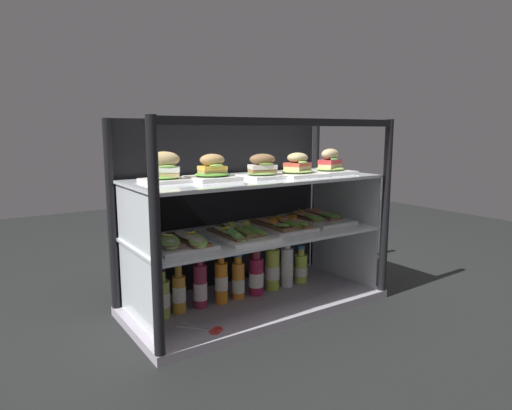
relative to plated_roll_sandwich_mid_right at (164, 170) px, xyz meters
name	(u,v)px	position (x,y,z in m)	size (l,w,h in m)	color
ground_plane	(256,308)	(0.41, -0.06, -0.66)	(6.00, 6.00, 0.02)	black
case_base_deck	(256,302)	(0.41, -0.06, -0.63)	(1.18, 0.54, 0.04)	#A29AA6
case_frame	(241,202)	(0.41, 0.07, -0.18)	(1.18, 0.54, 0.86)	black
riser_lower_tier	(256,267)	(0.41, -0.06, -0.46)	(1.11, 0.47, 0.30)	silver
shelf_lower_glass	(256,233)	(0.41, -0.06, -0.30)	(1.12, 0.49, 0.01)	silver
riser_upper_tier	(256,206)	(0.41, -0.06, -0.18)	(1.11, 0.47, 0.24)	silver
shelf_upper_glass	(256,179)	(0.41, -0.06, -0.06)	(1.12, 0.49, 0.01)	silver
plated_roll_sandwich_mid_right	(164,170)	(0.00, 0.00, 0.00)	(0.17, 0.17, 0.12)	white
plated_roll_sandwich_left_of_center	(212,171)	(0.19, -0.04, -0.01)	(0.19, 0.19, 0.11)	white
plated_roll_sandwich_near_right_corner	(262,169)	(0.42, -0.09, -0.01)	(0.17, 0.17, 0.11)	white
plated_roll_sandwich_right_of_center	(297,168)	(0.60, -0.11, -0.01)	(0.21, 0.21, 0.11)	white
plated_roll_sandwich_mid_left	(330,165)	(0.80, -0.11, -0.01)	(0.19, 0.19, 0.12)	white
open_sandwich_tray_near_right_corner	(176,240)	(0.01, -0.07, -0.28)	(0.23, 0.37, 0.06)	white
open_sandwich_tray_mid_right	(238,232)	(0.29, -0.09, -0.28)	(0.23, 0.35, 0.06)	white
open_sandwich_tray_left_of_center	(280,224)	(0.54, -0.05, -0.28)	(0.23, 0.35, 0.06)	white
open_sandwich_tray_right_of_center	(316,217)	(0.80, -0.02, -0.28)	(0.23, 0.35, 0.06)	white
juice_bottle_front_right_end	(162,297)	(-0.04, -0.01, -0.53)	(0.07, 0.07, 0.21)	#B0C852
juice_bottle_back_center	(179,293)	(0.04, -0.01, -0.52)	(0.06, 0.06, 0.22)	gold
juice_bottle_front_second	(200,286)	(0.14, -0.01, -0.52)	(0.06, 0.06, 0.25)	#992947
juice_bottle_tucked_behind	(221,281)	(0.25, -0.02, -0.51)	(0.06, 0.06, 0.24)	orange
juice_bottle_back_right	(238,280)	(0.34, -0.01, -0.53)	(0.06, 0.06, 0.21)	orange
juice_bottle_near_post	(256,276)	(0.43, -0.02, -0.52)	(0.07, 0.07, 0.23)	#9D1E44
juice_bottle_back_left	(272,268)	(0.54, 0.00, -0.51)	(0.07, 0.07, 0.26)	#BACE44
juice_bottle_front_fourth	(287,266)	(0.63, -0.01, -0.51)	(0.06, 0.06, 0.25)	white
juice_bottle_front_left_end	(301,268)	(0.72, 0.00, -0.54)	(0.07, 0.07, 0.19)	#BED845
kitchen_scissors	(210,329)	(0.07, -0.24, -0.61)	(0.16, 0.19, 0.01)	silver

